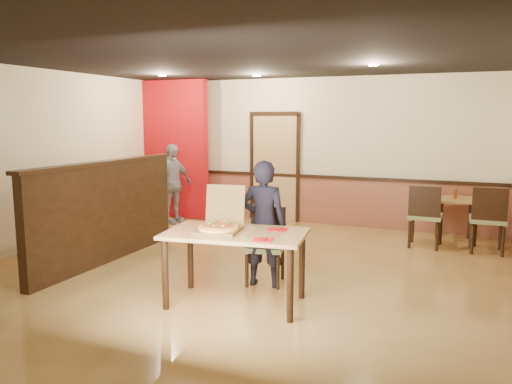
% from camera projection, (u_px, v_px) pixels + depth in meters
% --- Properties ---
extents(floor, '(7.00, 7.00, 0.00)m').
position_uv_depth(floor, '(241.00, 273.00, 6.60)').
color(floor, tan).
rests_on(floor, ground).
extents(ceiling, '(7.00, 7.00, 0.00)m').
position_uv_depth(ceiling, '(240.00, 56.00, 6.19)').
color(ceiling, black).
rests_on(ceiling, wall_back).
extents(wall_back, '(7.00, 0.00, 7.00)m').
position_uv_depth(wall_back, '(315.00, 151.00, 9.60)').
color(wall_back, beige).
rests_on(wall_back, floor).
extents(wall_left, '(0.00, 7.00, 7.00)m').
position_uv_depth(wall_left, '(34.00, 159.00, 7.72)').
color(wall_left, beige).
rests_on(wall_left, floor).
extents(wainscot_back, '(7.00, 0.04, 0.90)m').
position_uv_depth(wainscot_back, '(313.00, 200.00, 9.71)').
color(wainscot_back, brown).
rests_on(wainscot_back, floor).
extents(chair_rail_back, '(7.00, 0.06, 0.06)m').
position_uv_depth(chair_rail_back, '(313.00, 176.00, 9.63)').
color(chair_rail_back, black).
rests_on(chair_rail_back, wall_back).
extents(back_door, '(0.90, 0.06, 2.10)m').
position_uv_depth(back_door, '(275.00, 168.00, 9.92)').
color(back_door, tan).
rests_on(back_door, wall_back).
extents(booth_partition, '(0.20, 3.10, 1.44)m').
position_uv_depth(booth_partition, '(106.00, 211.00, 7.07)').
color(booth_partition, black).
rests_on(booth_partition, floor).
extents(red_accent_panel, '(1.60, 0.20, 2.78)m').
position_uv_depth(red_accent_panel, '(171.00, 149.00, 10.24)').
color(red_accent_panel, '#AA0C11').
rests_on(red_accent_panel, floor).
extents(spot_a, '(0.14, 0.14, 0.02)m').
position_uv_depth(spot_a, '(162.00, 75.00, 8.71)').
color(spot_a, '#FFEFB2').
rests_on(spot_a, ceiling).
extents(spot_b, '(0.14, 0.14, 0.02)m').
position_uv_depth(spot_b, '(257.00, 75.00, 8.78)').
color(spot_b, '#FFEFB2').
rests_on(spot_b, ceiling).
extents(spot_c, '(0.14, 0.14, 0.02)m').
position_uv_depth(spot_c, '(374.00, 65.00, 7.04)').
color(spot_c, '#FFEFB2').
rests_on(spot_c, ceiling).
extents(main_table, '(1.62, 1.06, 0.81)m').
position_uv_depth(main_table, '(235.00, 242.00, 5.43)').
color(main_table, tan).
rests_on(main_table, floor).
extents(diner_chair, '(0.54, 0.54, 0.93)m').
position_uv_depth(diner_chair, '(266.00, 242.00, 6.20)').
color(diner_chair, olive).
rests_on(diner_chair, floor).
extents(side_chair_left, '(0.51, 0.51, 1.00)m').
position_uv_depth(side_chair_left, '(425.00, 214.00, 7.84)').
color(side_chair_left, olive).
rests_on(side_chair_left, floor).
extents(side_chair_right, '(0.52, 0.52, 1.03)m').
position_uv_depth(side_chair_right, '(488.00, 217.00, 7.49)').
color(side_chair_right, olive).
rests_on(side_chair_right, floor).
extents(side_table, '(0.75, 0.75, 0.73)m').
position_uv_depth(side_table, '(456.00, 209.00, 8.24)').
color(side_table, tan).
rests_on(side_table, floor).
extents(diner, '(0.61, 0.44, 1.54)m').
position_uv_depth(diner, '(264.00, 224.00, 6.02)').
color(diner, black).
rests_on(diner, floor).
extents(passerby, '(0.68, 0.98, 1.55)m').
position_uv_depth(passerby, '(172.00, 184.00, 9.67)').
color(passerby, gray).
rests_on(passerby, floor).
extents(pizza_box, '(0.53, 0.60, 0.48)m').
position_uv_depth(pizza_box, '(220.00, 225.00, 5.45)').
color(pizza_box, brown).
rests_on(pizza_box, main_table).
extents(pizza, '(0.56, 0.56, 0.03)m').
position_uv_depth(pizza, '(218.00, 228.00, 5.40)').
color(pizza, '#F6BF59').
rests_on(pizza, pizza_box).
extents(napkin_near, '(0.23, 0.23, 0.01)m').
position_uv_depth(napkin_near, '(263.00, 240.00, 5.05)').
color(napkin_near, red).
rests_on(napkin_near, main_table).
extents(napkin_far, '(0.23, 0.23, 0.01)m').
position_uv_depth(napkin_far, '(278.00, 229.00, 5.52)').
color(napkin_far, red).
rests_on(napkin_far, main_table).
extents(condiment, '(0.06, 0.06, 0.15)m').
position_uv_depth(condiment, '(455.00, 194.00, 8.18)').
color(condiment, brown).
rests_on(condiment, side_table).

